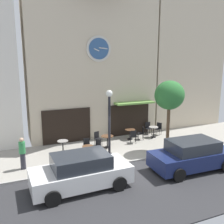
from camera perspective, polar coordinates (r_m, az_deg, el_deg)
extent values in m
cube|color=#9E998E|center=(15.85, -1.62, -8.64)|extent=(26.27, 4.69, 0.05)
cube|color=#2D2D30|center=(11.68, 7.84, -16.72)|extent=(26.27, 5.48, 0.05)
cube|color=#A8A5A0|center=(13.84, 1.93, -11.52)|extent=(26.27, 0.12, 0.08)
cube|color=beige|center=(18.43, -4.45, 10.12)|extent=(9.25, 2.57, 9.93)
cylinder|color=beige|center=(17.16, -3.05, 14.14)|extent=(1.70, 0.10, 1.70)
cylinder|color=#2D5184|center=(17.10, -2.98, 14.14)|extent=(1.39, 0.04, 1.39)
cube|color=beige|center=(17.00, -3.50, 13.90)|extent=(0.38, 0.03, 0.20)
cube|color=beige|center=(17.17, -1.98, 14.25)|extent=(0.60, 0.03, 0.12)
cube|color=black|center=(17.11, -10.20, -3.14)|extent=(3.24, 0.10, 2.30)
cube|color=black|center=(18.61, 3.82, -1.73)|extent=(3.24, 0.10, 2.30)
cube|color=#72A84C|center=(18.20, 5.10, 2.11)|extent=(2.96, 0.90, 0.12)
cube|color=beige|center=(23.04, 14.70, 16.89)|extent=(6.43, 4.31, 15.34)
cylinder|color=black|center=(14.34, -0.59, -10.05)|extent=(0.32, 0.32, 0.36)
cylinder|color=black|center=(13.81, -0.61, -3.87)|extent=(0.14, 0.14, 3.57)
sphere|color=white|center=(13.41, -0.63, 4.24)|extent=(0.36, 0.36, 0.36)
cylinder|color=brown|center=(15.77, 12.57, -3.60)|extent=(0.20, 0.20, 2.80)
ellipsoid|color=#2D7033|center=(15.36, 12.91, 3.75)|extent=(1.83, 1.65, 1.74)
cylinder|color=black|center=(15.60, -11.07, -7.72)|extent=(0.07, 0.07, 0.72)
cylinder|color=black|center=(15.72, -11.02, -8.90)|extent=(0.40, 0.40, 0.03)
cylinder|color=gray|center=(15.48, -11.12, -6.46)|extent=(0.64, 0.64, 0.03)
cylinder|color=black|center=(14.46, -5.48, -9.12)|extent=(0.07, 0.07, 0.73)
cylinder|color=black|center=(14.59, -5.45, -10.40)|extent=(0.40, 0.40, 0.03)
cylinder|color=brown|center=(14.34, -5.51, -7.76)|extent=(0.63, 0.63, 0.03)
cylinder|color=black|center=(16.12, -1.07, -6.76)|extent=(0.07, 0.07, 0.75)
cylinder|color=black|center=(16.24, -1.06, -7.97)|extent=(0.40, 0.40, 0.03)
cylinder|color=brown|center=(16.00, -1.07, -5.48)|extent=(0.79, 0.79, 0.03)
cylinder|color=black|center=(17.76, 4.11, -5.09)|extent=(0.07, 0.07, 0.70)
cylinder|color=black|center=(17.86, 4.09, -6.12)|extent=(0.40, 0.40, 0.03)
cylinder|color=brown|center=(17.66, 4.12, -4.00)|extent=(0.72, 0.72, 0.03)
cylinder|color=black|center=(18.40, 9.37, -4.52)|extent=(0.07, 0.07, 0.76)
cylinder|color=black|center=(18.51, 9.33, -5.60)|extent=(0.40, 0.40, 0.03)
cylinder|color=gray|center=(18.30, 9.41, -3.38)|extent=(0.67, 0.67, 0.03)
cube|color=black|center=(14.95, -3.53, -8.02)|extent=(0.56, 0.56, 0.04)
cube|color=black|center=(15.01, -3.13, -7.02)|extent=(0.25, 0.34, 0.45)
cylinder|color=black|center=(15.00, -4.44, -8.88)|extent=(0.03, 0.03, 0.45)
cylinder|color=black|center=(14.81, -3.38, -9.15)|extent=(0.03, 0.03, 0.45)
cylinder|color=black|center=(15.25, -3.65, -8.51)|extent=(0.03, 0.03, 0.45)
cylinder|color=black|center=(15.06, -2.60, -8.77)|extent=(0.03, 0.03, 0.45)
cube|color=black|center=(17.00, 4.83, -5.54)|extent=(0.52, 0.52, 0.04)
cube|color=black|center=(16.77, 4.91, -4.99)|extent=(0.37, 0.18, 0.45)
cylinder|color=black|center=(17.25, 5.32, -6.07)|extent=(0.03, 0.03, 0.45)
cylinder|color=black|center=(17.22, 4.19, -6.09)|extent=(0.03, 0.03, 0.45)
cylinder|color=black|center=(16.93, 5.46, -6.43)|extent=(0.03, 0.03, 0.45)
cylinder|color=black|center=(16.89, 4.30, -6.45)|extent=(0.03, 0.03, 0.45)
cube|color=black|center=(17.77, 6.49, -4.79)|extent=(0.51, 0.51, 0.04)
cube|color=black|center=(17.74, 7.08, -4.08)|extent=(0.17, 0.37, 0.45)
cylinder|color=black|center=(17.97, 5.85, -5.34)|extent=(0.03, 0.03, 0.45)
cylinder|color=black|center=(17.65, 6.02, -5.66)|extent=(0.03, 0.03, 0.45)
cylinder|color=black|center=(18.03, 6.92, -5.31)|extent=(0.03, 0.03, 0.45)
cylinder|color=black|center=(17.71, 7.11, -5.63)|extent=(0.03, 0.03, 0.45)
cube|color=black|center=(19.03, 8.29, -3.71)|extent=(0.45, 0.45, 0.04)
cube|color=black|center=(19.13, 8.09, -2.92)|extent=(0.38, 0.09, 0.45)
cylinder|color=black|center=(18.88, 8.01, -4.54)|extent=(0.03, 0.03, 0.45)
cylinder|color=black|center=(19.01, 8.95, -4.45)|extent=(0.03, 0.03, 0.45)
cylinder|color=black|center=(19.17, 7.60, -4.26)|extent=(0.03, 0.03, 0.45)
cylinder|color=black|center=(19.31, 8.53, -4.18)|extent=(0.03, 0.03, 0.45)
cube|color=black|center=(19.00, 10.44, -3.81)|extent=(0.55, 0.55, 0.04)
cube|color=black|center=(19.10, 10.68, -3.04)|extent=(0.24, 0.34, 0.45)
cylinder|color=black|center=(18.97, 9.73, -4.51)|extent=(0.03, 0.03, 0.45)
cylinder|color=black|center=(18.84, 10.67, -4.66)|extent=(0.03, 0.03, 0.45)
cylinder|color=black|center=(19.27, 10.16, -4.26)|extent=(0.03, 0.03, 0.45)
cylinder|color=black|center=(19.14, 11.09, -4.41)|extent=(0.03, 0.03, 0.45)
cube|color=black|center=(16.48, -3.13, -6.09)|extent=(0.51, 0.51, 0.04)
cube|color=black|center=(16.54, -3.53, -5.20)|extent=(0.37, 0.16, 0.45)
cylinder|color=black|center=(16.32, -3.21, -7.10)|extent=(0.03, 0.03, 0.45)
cylinder|color=black|center=(16.53, -2.28, -6.85)|extent=(0.03, 0.03, 0.45)
cylinder|color=black|center=(16.58, -3.95, -6.81)|extent=(0.03, 0.03, 0.45)
cylinder|color=black|center=(16.78, -3.03, -6.57)|extent=(0.03, 0.03, 0.45)
cube|color=black|center=(15.16, -5.82, -7.78)|extent=(0.51, 0.51, 0.04)
cube|color=black|center=(15.25, -5.81, -6.75)|extent=(0.37, 0.16, 0.45)
cylinder|color=black|center=(15.08, -6.48, -8.80)|extent=(0.03, 0.03, 0.45)
cylinder|color=black|center=(15.07, -5.17, -8.79)|extent=(0.03, 0.03, 0.45)
cylinder|color=black|center=(15.40, -6.42, -8.35)|extent=(0.03, 0.03, 0.45)
cylinder|color=black|center=(15.39, -5.14, -8.34)|extent=(0.03, 0.03, 0.45)
cylinder|color=#2D2D38|center=(13.89, -19.52, -10.43)|extent=(0.36, 0.36, 0.85)
cylinder|color=#338C4C|center=(13.64, -19.74, -7.61)|extent=(0.44, 0.44, 0.60)
sphere|color=tan|center=(13.52, -19.86, -5.97)|extent=(0.22, 0.22, 0.22)
cube|color=white|center=(11.36, -7.01, -14.04)|extent=(4.34, 1.91, 0.75)
cube|color=#262B33|center=(11.09, -7.10, -11.00)|extent=(2.45, 1.64, 0.60)
cylinder|color=black|center=(11.19, 1.70, -15.94)|extent=(0.65, 0.24, 0.64)
cylinder|color=black|center=(12.67, -1.94, -12.45)|extent=(0.65, 0.24, 0.64)
cylinder|color=black|center=(10.43, -13.27, -18.55)|extent=(0.65, 0.24, 0.64)
cylinder|color=black|center=(12.00, -15.00, -14.36)|extent=(0.65, 0.24, 0.64)
cube|color=navy|center=(13.67, 17.65, -9.91)|extent=(4.34, 1.90, 0.75)
cube|color=#262B33|center=(13.44, 17.83, -7.31)|extent=(2.44, 1.64, 0.60)
cylinder|color=black|center=(15.27, 19.65, -8.81)|extent=(0.65, 0.24, 0.64)
cylinder|color=black|center=(12.32, 14.96, -13.64)|extent=(0.65, 0.24, 0.64)
cylinder|color=black|center=(13.66, 10.44, -10.77)|extent=(0.65, 0.24, 0.64)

